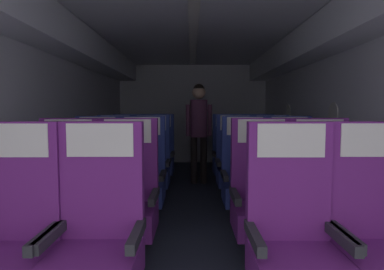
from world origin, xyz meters
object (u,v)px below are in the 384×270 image
Objects in this scene: seat_a_left_window at (12,239)px; seat_a_right_aisle at (380,238)px; seat_b_left_aisle at (128,199)px; seat_e_right_aisle at (260,156)px; seat_d_left_window at (116,165)px; seat_e_right_window at (230,156)px; seat_b_left_window at (68,199)px; seat_c_right_window at (247,178)px; seat_a_right_window at (295,240)px; seat_e_left_window at (129,156)px; flight_attendant at (200,122)px; seat_b_right_aisle at (323,199)px; seat_b_right_window at (264,199)px; seat_c_left_window at (98,178)px; seat_c_left_aisle at (143,178)px; seat_c_right_aisle at (292,178)px; seat_a_left_aisle at (99,238)px; seat_d_right_window at (236,165)px; seat_e_left_aisle at (159,156)px; seat_d_left_aisle at (152,165)px.

seat_a_left_window is 2.14m from seat_a_right_aisle.
seat_b_left_aisle is 1.00× the size of seat_e_right_aisle.
seat_d_left_window is 1.00× the size of seat_e_right_window.
seat_b_left_window is 1.86m from seat_c_right_window.
seat_e_left_window is at bearing 115.14° from seat_a_right_window.
seat_b_left_aisle is (0.50, 0.86, 0.00)m from seat_a_left_window.
seat_a_right_window is at bearing -93.02° from flight_attendant.
seat_b_right_aisle is at bearing 22.01° from seat_a_left_window.
seat_b_right_window is 1.85m from seat_c_left_window.
seat_e_right_aisle is (0.51, 3.48, 0.00)m from seat_a_right_window.
seat_c_left_aisle is at bearing -59.48° from seat_d_left_window.
seat_c_left_aisle is at bearing 151.94° from seat_b_right_aisle.
seat_c_right_aisle is 1.00× the size of seat_c_right_window.
seat_b_right_aisle is 1.00× the size of seat_c_left_aisle.
seat_c_right_window is (1.14, 1.71, 0.00)m from seat_a_left_aisle.
seat_e_right_window is 0.70× the size of flight_attendant.
seat_a_left_window and seat_c_right_window have the same top height.
flight_attendant is at bearing 70.21° from seat_c_left_aisle.
seat_b_right_aisle is 1.86m from seat_c_left_aisle.
seat_c_right_aisle is 1.00m from seat_d_right_window.
seat_b_left_aisle is 1.00× the size of seat_e_left_window.
seat_a_left_window is at bearing -90.11° from seat_e_left_window.
seat_d_right_window and seat_e_left_aisle have the same top height.
seat_b_left_aisle is 1.00× the size of seat_b_right_window.
seat_b_left_aisle is at bearing -59.86° from seat_c_left_window.
seat_b_right_window is at bearing 89.60° from seat_a_right_window.
seat_c_right_window is (1.14, 0.87, 0.00)m from seat_b_left_aisle.
seat_d_left_aisle is at bearing 153.09° from seat_c_right_aisle.
seat_d_left_aisle is (-1.15, 1.71, 0.00)m from seat_b_right_window.
seat_a_left_aisle and seat_d_left_aisle have the same top height.
seat_c_left_aisle is at bearing -179.70° from seat_c_right_aisle.
seat_a_left_aisle and seat_a_right_window have the same top height.
seat_a_left_window is 1.00× the size of seat_a_right_aisle.
seat_d_left_window is (-0.50, 1.72, 0.00)m from seat_b_left_aisle.
seat_d_left_window is at bearing -179.13° from seat_d_right_window.
seat_a_left_window is 1.00× the size of seat_b_left_aisle.
seat_e_left_aisle is 0.86m from flight_attendant.
seat_d_left_aisle is at bearing -90.55° from seat_e_left_aisle.
seat_b_right_window and seat_d_right_window have the same top height.
seat_a_left_aisle is at bearing -108.33° from seat_e_right_window.
seat_a_right_aisle is 0.50m from seat_a_right_window.
seat_c_left_aisle is at bearing 60.59° from seat_b_left_window.
seat_a_left_window is 1.00× the size of seat_e_right_window.
seat_a_right_window is 1.00m from seat_b_right_aisle.
seat_a_left_aisle is 2.38m from seat_c_right_aisle.
seat_a_right_aisle is 1.84m from seat_b_left_aisle.
seat_c_left_window is 1.00× the size of seat_d_left_aisle.
seat_e_right_window is at bearing 64.65° from seat_a_left_window.
seat_c_left_aisle is 2.39m from seat_e_right_aisle.
seat_e_left_window is 1.00× the size of seat_e_right_window.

